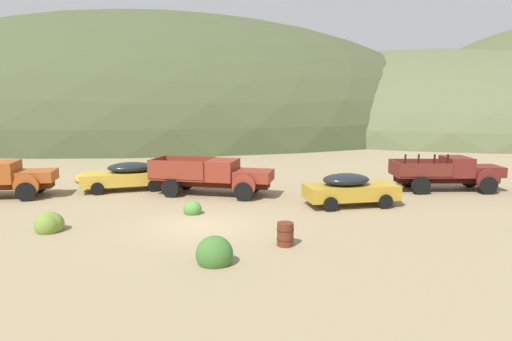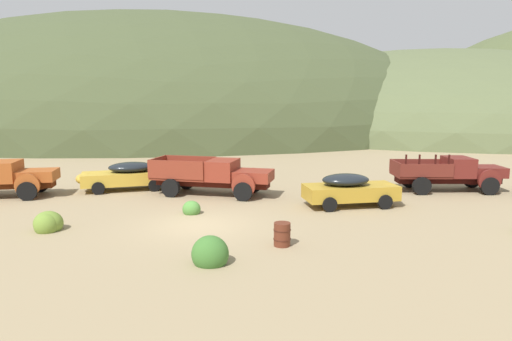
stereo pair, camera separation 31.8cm
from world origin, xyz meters
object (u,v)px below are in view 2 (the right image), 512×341
at_px(truck_oxide_orange, 4,178).
at_px(truck_oxblood, 456,173).
at_px(oil_drum_spare, 282,234).
at_px(car_faded_yellow, 124,176).
at_px(truck_rust_red, 220,176).
at_px(car_mustard, 353,189).

height_order(truck_oxide_orange, truck_oxblood, truck_oxblood).
height_order(truck_oxblood, oil_drum_spare, truck_oxblood).
relative_size(car_faded_yellow, truck_oxblood, 0.89).
relative_size(truck_rust_red, car_mustard, 1.37).
xyz_separation_m(truck_oxide_orange, truck_rust_red, (11.15, 0.95, 0.03)).
bearing_deg(truck_rust_red, car_mustard, -6.93).
xyz_separation_m(truck_rust_red, truck_oxblood, (12.90, 1.51, -0.02)).
relative_size(car_faded_yellow, car_mustard, 1.09).
relative_size(truck_rust_red, truck_oxblood, 1.12).
bearing_deg(truck_rust_red, car_faded_yellow, -179.96).
bearing_deg(car_mustard, oil_drum_spare, -132.89).
bearing_deg(car_faded_yellow, truck_oxblood, 162.40).
distance_m(car_faded_yellow, truck_oxblood, 18.45).
relative_size(truck_oxide_orange, car_mustard, 1.31).
relative_size(car_mustard, truck_oxblood, 0.82).
xyz_separation_m(truck_oxide_orange, oil_drum_spare, (14.29, -7.29, -0.58)).
distance_m(car_mustard, truck_oxblood, 7.29).
height_order(truck_rust_red, oil_drum_spare, truck_rust_red).
bearing_deg(car_mustard, truck_oxblood, 17.87).
height_order(truck_oxide_orange, truck_rust_red, truck_rust_red).
distance_m(car_mustard, oil_drum_spare, 6.98).
bearing_deg(car_mustard, car_faded_yellow, 151.91).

